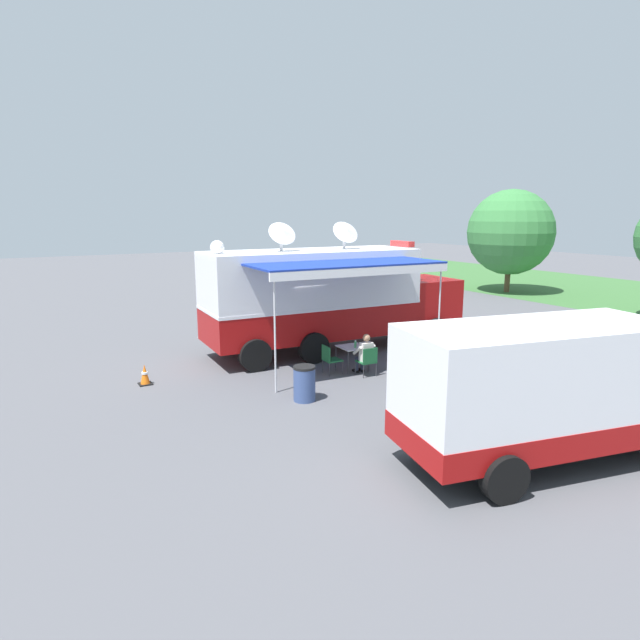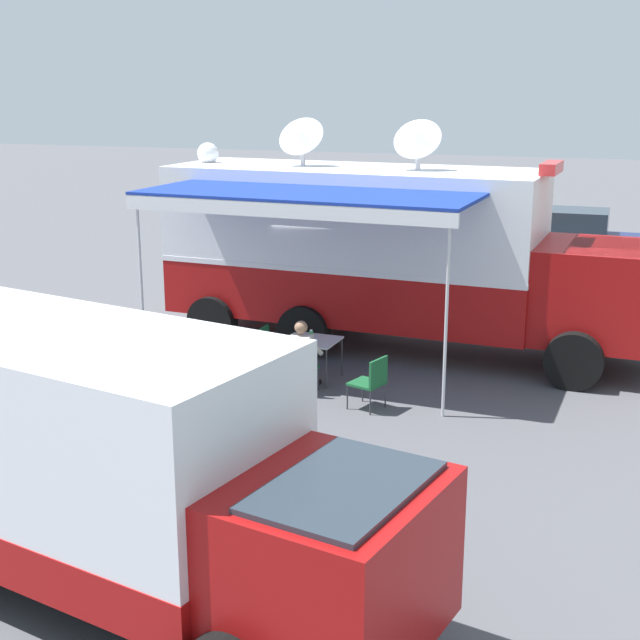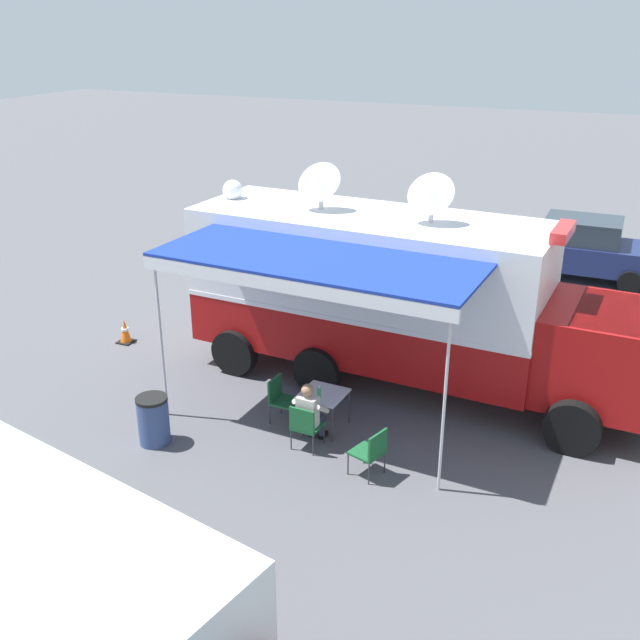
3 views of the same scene
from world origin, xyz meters
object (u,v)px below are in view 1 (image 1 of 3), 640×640
Objects in this scene: command_truck at (331,295)px; traffic_cone at (145,375)px; support_truck at (559,390)px; folding_chair_spare_by_truck at (411,356)px; folding_chair_beside_table at (330,357)px; water_bottle at (355,344)px; folding_chair_at_table at (368,359)px; trash_bin at (304,383)px; folding_table at (353,348)px; seated_responder at (365,353)px; car_behind_truck at (292,289)px.

traffic_cone is at bearing -84.12° from command_truck.
folding_chair_spare_by_truck is at bearing 167.55° from support_truck.
folding_chair_beside_table is at bearing -115.61° from folding_chair_spare_by_truck.
water_bottle is 1.69m from folding_chair_spare_by_truck.
folding_chair_at_table is (0.64, 0.01, -0.32)m from water_bottle.
folding_chair_beside_table is 7.06m from support_truck.
trash_bin reaches higher than folding_chair_beside_table.
command_truck is at bearing 141.07° from trash_bin.
water_bottle reaches higher than folding_table.
trash_bin is at bearing -81.84° from folding_chair_spare_by_truck.
command_truck is 42.87× the size of water_bottle.
command_truck reaches higher than water_bottle.
command_truck reaches higher than folding_chair_at_table.
command_truck is 3.83m from folding_chair_spare_by_truck.
support_truck is at bearing 7.45° from folding_chair_beside_table.
traffic_cone is (-1.72, -5.82, -0.39)m from folding_table.
folding_chair_beside_table is 1.04m from seated_responder.
seated_responder is 2.16× the size of traffic_cone.
folding_chair_at_table and folding_chair_beside_table have the same top height.
traffic_cone is at bearing -111.76° from seated_responder.
seated_responder is at bearing 112.17° from trash_bin.
folding_chair_spare_by_truck is at bearing 50.88° from folding_table.
support_truck reaches higher than folding_chair_beside_table.
folding_chair_beside_table is at bearing -123.15° from seated_responder.
folding_chair_beside_table is at bearing -86.85° from folding_table.
folding_chair_spare_by_truck is 6.09m from support_truck.
trash_bin is at bearing -57.14° from folding_table.
command_truck is 3.22m from folding_chair_beside_table.
folding_chair_spare_by_truck reaches higher than traffic_cone.
folding_chair_beside_table is 0.12× the size of support_truck.
folding_chair_at_table is 1.14m from folding_chair_beside_table.
seated_responder is at bearing 1.34° from folding_table.
folding_table is 1.45× the size of traffic_cone.
support_truck is at bearing 34.01° from traffic_cone.
water_bottle is 0.03× the size of support_truck.
car_behind_truck is at bearing 162.12° from water_bottle.
traffic_cone is at bearing -106.44° from folding_table.
command_truck is 9.09m from car_behind_truck.
command_truck is at bearing -169.15° from folding_chair_spare_by_truck.
seated_responder is 6.43m from support_truck.
folding_chair_at_table is 6.35m from traffic_cone.
folding_chair_at_table is 0.70× the size of seated_responder.
folding_chair_beside_table reaches higher than traffic_cone.
folding_chair_beside_table is 0.96× the size of trash_bin.
support_truck is at bearing -12.45° from folding_chair_spare_by_truck.
seated_responder reaches higher than folding_chair_at_table.
water_bottle is 6.86m from support_truck.
folding_chair_at_table is at bearing -179.50° from support_truck.
folding_chair_at_table is 0.96× the size of trash_bin.
car_behind_truck reaches higher than seated_responder.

